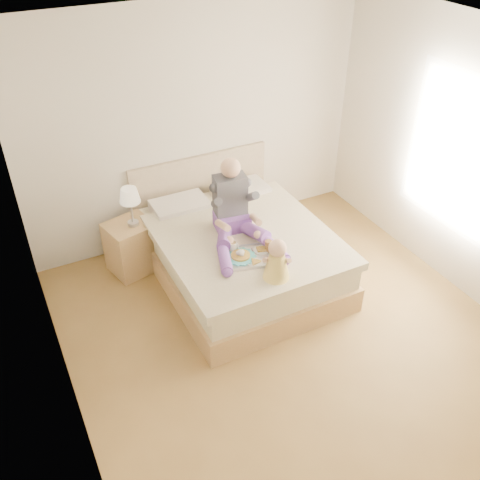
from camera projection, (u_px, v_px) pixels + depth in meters
name	position (u px, v px, depth m)	size (l,w,h in m)	color
room	(306.00, 199.00, 4.34)	(4.02, 4.22, 2.71)	brown
bed	(238.00, 250.00, 5.78)	(1.70, 2.18, 1.00)	#9F7B4A
nightstand	(132.00, 247.00, 5.86)	(0.57, 0.53, 0.59)	#9F7B4A
lamp	(130.00, 198.00, 5.49)	(0.21, 0.21, 0.44)	silver
adult	(235.00, 214.00, 5.38)	(0.68, 1.02, 0.81)	#673C97
tray	(250.00, 255.00, 5.17)	(0.56, 0.48, 0.14)	silver
baby	(277.00, 262.00, 4.85)	(0.32, 0.36, 0.41)	gold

